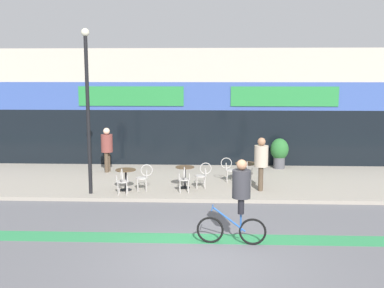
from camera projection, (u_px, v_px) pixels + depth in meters
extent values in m
plane|color=#5B5B60|center=(203.00, 261.00, 9.81)|extent=(120.00, 120.00, 0.00)
cube|color=gray|center=(206.00, 181.00, 16.96)|extent=(40.00, 5.50, 0.12)
cube|color=#B2A899|center=(207.00, 106.00, 21.26)|extent=(40.00, 4.00, 5.15)
cube|color=black|center=(207.00, 138.00, 19.51)|extent=(38.80, 0.10, 2.40)
cube|color=#334C93|center=(207.00, 96.00, 19.26)|extent=(39.20, 0.14, 1.20)
cube|color=#237A38|center=(131.00, 96.00, 19.32)|extent=(4.56, 0.08, 0.84)
cube|color=#237A38|center=(284.00, 96.00, 19.05)|extent=(4.56, 0.08, 0.84)
cube|color=#2D844C|center=(204.00, 239.00, 11.14)|extent=(36.00, 0.70, 0.01)
cylinder|color=black|center=(126.00, 190.00, 15.37)|extent=(0.38, 0.38, 0.02)
cylinder|color=black|center=(126.00, 180.00, 15.31)|extent=(0.07, 0.07, 0.70)
cylinder|color=#4C3823|center=(126.00, 170.00, 15.26)|extent=(0.70, 0.70, 0.02)
cylinder|color=black|center=(185.00, 188.00, 15.67)|extent=(0.36, 0.36, 0.02)
cylinder|color=black|center=(185.00, 178.00, 15.62)|extent=(0.07, 0.07, 0.73)
cylinder|color=#4C3823|center=(185.00, 167.00, 15.56)|extent=(0.65, 0.65, 0.02)
cylinder|color=black|center=(246.00, 181.00, 16.57)|extent=(0.43, 0.43, 0.02)
cylinder|color=black|center=(246.00, 173.00, 16.52)|extent=(0.07, 0.07, 0.68)
cylinder|color=#4C3823|center=(246.00, 163.00, 16.46)|extent=(0.78, 0.78, 0.02)
cylinder|color=#B7B2AD|center=(123.00, 182.00, 14.76)|extent=(0.43, 0.43, 0.03)
cylinder|color=#B7B2AD|center=(119.00, 187.00, 14.93)|extent=(0.03, 0.03, 0.42)
cylinder|color=#B7B2AD|center=(128.00, 187.00, 14.93)|extent=(0.03, 0.03, 0.42)
cylinder|color=#B7B2AD|center=(118.00, 189.00, 14.65)|extent=(0.03, 0.03, 0.42)
cylinder|color=#B7B2AD|center=(127.00, 189.00, 14.66)|extent=(0.03, 0.03, 0.42)
torus|color=#B7B2AD|center=(122.00, 175.00, 14.55)|extent=(0.06, 0.41, 0.41)
cylinder|color=#B7B2AD|center=(117.00, 179.00, 14.57)|extent=(0.03, 0.03, 0.23)
cylinder|color=#B7B2AD|center=(127.00, 179.00, 14.58)|extent=(0.03, 0.03, 0.23)
cylinder|color=#B7B2AD|center=(142.00, 178.00, 15.28)|extent=(0.45, 0.45, 0.03)
cylinder|color=#B7B2AD|center=(138.00, 185.00, 15.16)|extent=(0.03, 0.03, 0.42)
cylinder|color=#B7B2AD|center=(138.00, 183.00, 15.44)|extent=(0.03, 0.03, 0.42)
cylinder|color=#B7B2AD|center=(146.00, 185.00, 15.19)|extent=(0.03, 0.03, 0.42)
cylinder|color=#B7B2AD|center=(146.00, 183.00, 15.46)|extent=(0.03, 0.03, 0.42)
torus|color=#B7B2AD|center=(147.00, 170.00, 15.25)|extent=(0.41, 0.08, 0.41)
cylinder|color=#B7B2AD|center=(147.00, 175.00, 15.11)|extent=(0.03, 0.03, 0.23)
cylinder|color=#B7B2AD|center=(147.00, 173.00, 15.44)|extent=(0.03, 0.03, 0.23)
cylinder|color=#B7B2AD|center=(184.00, 179.00, 15.06)|extent=(0.45, 0.45, 0.03)
cylinder|color=#B7B2AD|center=(180.00, 185.00, 15.22)|extent=(0.03, 0.03, 0.42)
cylinder|color=#B7B2AD|center=(188.00, 185.00, 15.25)|extent=(0.03, 0.03, 0.42)
cylinder|color=#B7B2AD|center=(180.00, 187.00, 14.95)|extent=(0.03, 0.03, 0.42)
cylinder|color=#B7B2AD|center=(188.00, 187.00, 14.97)|extent=(0.03, 0.03, 0.42)
torus|color=#B7B2AD|center=(184.00, 173.00, 14.85)|extent=(0.08, 0.41, 0.41)
cylinder|color=#B7B2AD|center=(179.00, 177.00, 14.86)|extent=(0.03, 0.03, 0.23)
cylinder|color=#B7B2AD|center=(189.00, 177.00, 14.89)|extent=(0.03, 0.03, 0.23)
cylinder|color=#B7B2AD|center=(201.00, 176.00, 15.58)|extent=(0.43, 0.43, 0.03)
cylinder|color=#B7B2AD|center=(197.00, 183.00, 15.47)|extent=(0.03, 0.03, 0.42)
cylinder|color=#B7B2AD|center=(196.00, 181.00, 15.75)|extent=(0.03, 0.03, 0.42)
cylinder|color=#B7B2AD|center=(205.00, 183.00, 15.48)|extent=(0.03, 0.03, 0.42)
cylinder|color=#B7B2AD|center=(204.00, 181.00, 15.76)|extent=(0.03, 0.03, 0.42)
torus|color=#B7B2AD|center=(206.00, 168.00, 15.55)|extent=(0.41, 0.06, 0.41)
cylinder|color=#B7B2AD|center=(206.00, 173.00, 15.40)|extent=(0.03, 0.03, 0.23)
cylinder|color=#B7B2AD|center=(205.00, 171.00, 15.74)|extent=(0.03, 0.03, 0.23)
cylinder|color=#B7B2AD|center=(247.00, 173.00, 15.96)|extent=(0.44, 0.44, 0.03)
cylinder|color=#B7B2AD|center=(243.00, 179.00, 16.15)|extent=(0.03, 0.03, 0.42)
cylinder|color=#B7B2AD|center=(251.00, 179.00, 16.11)|extent=(0.03, 0.03, 0.42)
cylinder|color=#B7B2AD|center=(243.00, 180.00, 15.88)|extent=(0.03, 0.03, 0.42)
cylinder|color=#B7B2AD|center=(251.00, 181.00, 15.84)|extent=(0.03, 0.03, 0.42)
torus|color=#B7B2AD|center=(247.00, 167.00, 15.75)|extent=(0.07, 0.41, 0.41)
cylinder|color=#B7B2AD|center=(242.00, 171.00, 15.80)|extent=(0.03, 0.03, 0.23)
cylinder|color=#B7B2AD|center=(252.00, 171.00, 15.75)|extent=(0.03, 0.03, 0.23)
cylinder|color=#B7B2AD|center=(231.00, 170.00, 16.53)|extent=(0.40, 0.40, 0.03)
cylinder|color=#B7B2AD|center=(234.00, 175.00, 16.69)|extent=(0.03, 0.03, 0.42)
cylinder|color=#B7B2AD|center=(235.00, 177.00, 16.42)|extent=(0.03, 0.03, 0.42)
cylinder|color=#B7B2AD|center=(227.00, 175.00, 16.70)|extent=(0.03, 0.03, 0.42)
cylinder|color=#B7B2AD|center=(227.00, 177.00, 16.43)|extent=(0.03, 0.03, 0.42)
torus|color=#B7B2AD|center=(226.00, 163.00, 16.49)|extent=(0.41, 0.03, 0.41)
cylinder|color=#B7B2AD|center=(226.00, 166.00, 16.68)|extent=(0.03, 0.03, 0.23)
cylinder|color=#B7B2AD|center=(226.00, 168.00, 16.34)|extent=(0.03, 0.03, 0.23)
cylinder|color=#4C4C51|center=(279.00, 162.00, 18.94)|extent=(0.47, 0.47, 0.50)
ellipsoid|color=#28662D|center=(279.00, 149.00, 18.85)|extent=(0.75, 0.75, 0.90)
cylinder|color=black|center=(88.00, 116.00, 14.56)|extent=(0.12, 0.12, 5.16)
sphere|color=beige|center=(85.00, 32.00, 14.16)|extent=(0.26, 0.26, 0.26)
torus|color=black|center=(210.00, 230.00, 10.81)|extent=(0.66, 0.10, 0.66)
torus|color=black|center=(253.00, 232.00, 10.69)|extent=(0.66, 0.10, 0.66)
cylinder|color=#23519E|center=(229.00, 220.00, 10.72)|extent=(0.79, 0.11, 0.59)
cylinder|color=#23519E|center=(241.00, 222.00, 10.69)|extent=(0.04, 0.04, 0.46)
cylinder|color=#23519E|center=(212.00, 208.00, 10.72)|extent=(0.07, 0.48, 0.03)
cylinder|color=black|center=(241.00, 206.00, 10.55)|extent=(0.16, 0.16, 0.37)
cylinder|color=black|center=(241.00, 204.00, 10.71)|extent=(0.16, 0.16, 0.37)
cylinder|color=#2D2D33|center=(241.00, 184.00, 10.55)|extent=(0.47, 0.47, 0.67)
sphere|color=#9E7051|center=(242.00, 165.00, 10.48)|extent=(0.25, 0.25, 0.25)
cylinder|color=#4C3D2D|center=(261.00, 179.00, 15.22)|extent=(0.19, 0.19, 0.83)
cylinder|color=#4C3D2D|center=(261.00, 178.00, 15.39)|extent=(0.19, 0.19, 0.83)
cylinder|color=#B2A38E|center=(261.00, 156.00, 15.19)|extent=(0.54, 0.54, 0.72)
sphere|color=#9E7051|center=(262.00, 142.00, 15.11)|extent=(0.27, 0.27, 0.27)
cylinder|color=#4C3D2D|center=(106.00, 162.00, 18.13)|extent=(0.19, 0.19, 0.82)
cylinder|color=#4C3D2D|center=(108.00, 161.00, 18.30)|extent=(0.19, 0.19, 0.82)
cylinder|color=brown|center=(107.00, 143.00, 18.10)|extent=(0.55, 0.55, 0.71)
sphere|color=beige|center=(107.00, 131.00, 18.02)|extent=(0.27, 0.27, 0.27)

